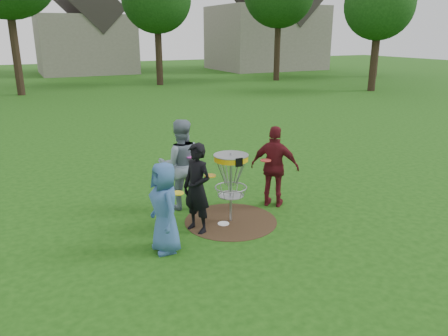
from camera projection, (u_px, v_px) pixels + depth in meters
name	position (u px, v px, depth m)	size (l,w,h in m)	color
ground	(231.00, 221.00, 8.51)	(100.00, 100.00, 0.00)	#19470F
dirt_patch	(231.00, 221.00, 8.51)	(1.80, 1.80, 0.01)	#47331E
player_blue	(165.00, 208.00, 7.15)	(0.75, 0.49, 1.54)	#375E98
player_black	(197.00, 188.00, 7.86)	(0.61, 0.40, 1.66)	black
player_grey	(181.00, 164.00, 8.93)	(0.91, 0.71, 1.87)	gray
player_maroon	(275.00, 167.00, 9.03)	(1.00, 0.42, 1.71)	maroon
disc_on_grass	(223.00, 224.00, 8.36)	(0.22, 0.22, 0.02)	white
disc_golf_basket	(231.00, 171.00, 8.21)	(0.66, 0.67, 1.38)	#9EA0A5
held_discs	(213.00, 170.00, 8.19)	(2.39, 1.56, 0.22)	yellow
house_row	(108.00, 25.00, 37.68)	(44.50, 10.65, 11.62)	gray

